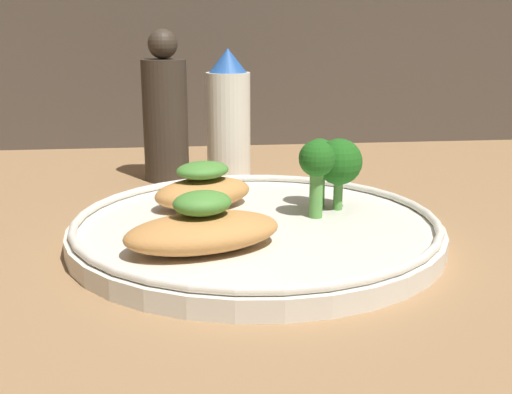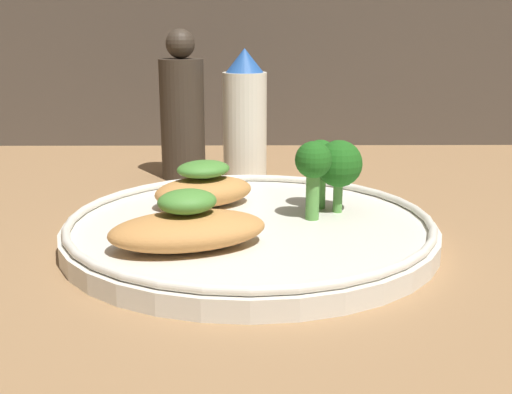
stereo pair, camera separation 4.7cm
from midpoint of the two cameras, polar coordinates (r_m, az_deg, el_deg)
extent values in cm
cube|color=#936D47|center=(47.81, -2.80, -4.55)|extent=(180.00, 180.00, 1.00)
cylinder|color=silver|center=(47.42, -2.82, -3.19)|extent=(27.38, 27.38, 1.40)
torus|color=silver|center=(47.12, -2.84, -2.03)|extent=(26.78, 26.78, 0.60)
ellipsoid|color=#BC7F42|center=(41.80, -7.94, -3.17)|extent=(11.55, 8.33, 2.35)
ellipsoid|color=#478433|center=(41.23, -8.04, -0.59)|extent=(4.56, 4.04, 1.57)
ellipsoid|color=#BC7F42|center=(51.35, -7.33, 0.33)|extent=(9.25, 7.53, 2.35)
ellipsoid|color=#478433|center=(50.91, -7.39, 2.34)|extent=(5.29, 4.85, 1.34)
cylinder|color=#569942|center=(50.42, 4.69, 0.27)|extent=(0.73, 0.73, 2.59)
sphere|color=#1E5B19|center=(49.82, 4.75, 3.12)|extent=(3.61, 3.61, 3.61)
cylinder|color=#569942|center=(51.19, 3.02, 0.93)|extent=(0.97, 0.97, 3.28)
sphere|color=#1E5B19|center=(50.62, 3.06, 3.73)|extent=(2.61, 2.61, 2.61)
cylinder|color=#569942|center=(48.13, 2.62, 0.20)|extent=(1.02, 1.02, 3.60)
sphere|color=#1E5B19|center=(47.49, 2.66, 3.42)|extent=(2.74, 2.74, 2.74)
cylinder|color=silver|center=(66.27, -4.49, 6.29)|extent=(4.49, 4.49, 10.86)
cone|color=#23519E|center=(65.58, -4.61, 12.01)|extent=(3.82, 3.82, 2.39)
cylinder|color=#382D23|center=(66.26, -10.07, 6.68)|extent=(4.52, 4.52, 12.19)
sphere|color=#382D23|center=(65.60, -10.38, 13.23)|extent=(2.94, 2.94, 2.94)
camera|label=1|loc=(0.02, -92.86, -0.78)|focal=45.00mm
camera|label=2|loc=(0.02, 87.14, 0.78)|focal=45.00mm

